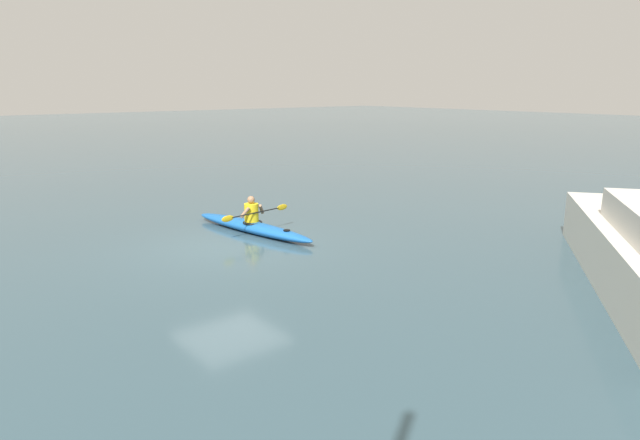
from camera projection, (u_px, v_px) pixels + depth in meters
name	position (u px, v px, depth m)	size (l,w,h in m)	color
ground_plane	(228.00, 247.00, 14.43)	(160.00, 160.00, 0.00)	#334C56
kayak	(252.00, 227.00, 15.90)	(1.30, 4.73, 0.31)	#1959A5
kayaker	(252.00, 211.00, 15.79)	(2.37, 0.60, 0.73)	yellow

